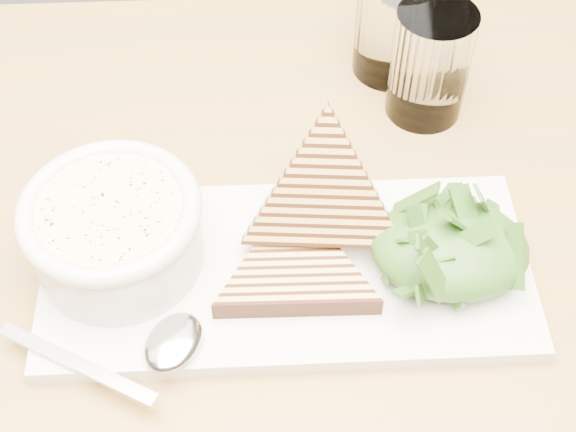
{
  "coord_description": "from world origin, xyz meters",
  "views": [
    {
      "loc": [
        -0.1,
        -0.31,
        1.25
      ],
      "look_at": [
        -0.12,
        0.05,
        0.8
      ],
      "focal_mm": 50.0,
      "sensor_mm": 36.0,
      "label": 1
    }
  ],
  "objects_px": {
    "platter": "(287,272)",
    "glass_far": "(396,19)",
    "glass_near": "(430,64)",
    "soup_bowl": "(117,237)",
    "table_top": "(347,345)"
  },
  "relations": [
    {
      "from": "glass_near",
      "to": "glass_far",
      "type": "relative_size",
      "value": 0.94
    },
    {
      "from": "table_top",
      "to": "glass_near",
      "type": "xyz_separation_m",
      "value": [
        0.07,
        0.24,
        0.07
      ]
    },
    {
      "from": "soup_bowl",
      "to": "glass_far",
      "type": "relative_size",
      "value": 1.12
    },
    {
      "from": "table_top",
      "to": "soup_bowl",
      "type": "relative_size",
      "value": 9.65
    },
    {
      "from": "platter",
      "to": "glass_near",
      "type": "xyz_separation_m",
      "value": [
        0.11,
        0.19,
        0.04
      ]
    },
    {
      "from": "platter",
      "to": "glass_far",
      "type": "relative_size",
      "value": 3.29
    },
    {
      "from": "platter",
      "to": "glass_near",
      "type": "distance_m",
      "value": 0.23
    },
    {
      "from": "soup_bowl",
      "to": "glass_far",
      "type": "height_order",
      "value": "glass_far"
    },
    {
      "from": "table_top",
      "to": "platter",
      "type": "xyz_separation_m",
      "value": [
        -0.05,
        0.05,
        0.03
      ]
    },
    {
      "from": "table_top",
      "to": "glass_near",
      "type": "bearing_deg",
      "value": 74.28
    },
    {
      "from": "glass_far",
      "to": "table_top",
      "type": "bearing_deg",
      "value": -97.67
    },
    {
      "from": "platter",
      "to": "glass_far",
      "type": "xyz_separation_m",
      "value": [
        0.09,
        0.25,
        0.05
      ]
    },
    {
      "from": "platter",
      "to": "soup_bowl",
      "type": "distance_m",
      "value": 0.13
    },
    {
      "from": "table_top",
      "to": "platter",
      "type": "relative_size",
      "value": 3.3
    },
    {
      "from": "platter",
      "to": "glass_near",
      "type": "bearing_deg",
      "value": 59.21
    }
  ]
}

